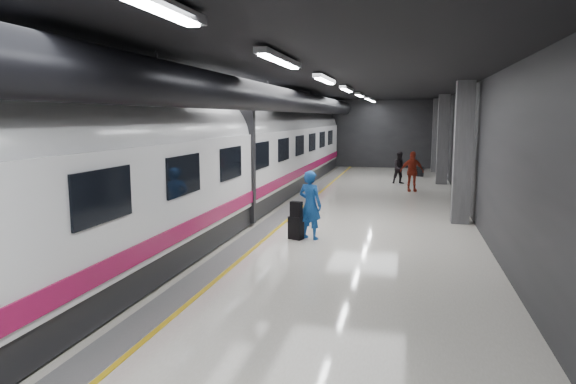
# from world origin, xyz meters

# --- Properties ---
(ground) EXTENTS (40.00, 40.00, 0.00)m
(ground) POSITION_xyz_m (0.00, 0.00, 0.00)
(ground) COLOR white
(ground) RESTS_ON ground
(platform_hall) EXTENTS (10.02, 40.02, 4.51)m
(platform_hall) POSITION_xyz_m (-0.29, 0.96, 3.54)
(platform_hall) COLOR black
(platform_hall) RESTS_ON ground
(train) EXTENTS (3.05, 38.00, 4.05)m
(train) POSITION_xyz_m (-3.25, -0.00, 2.07)
(train) COLOR black
(train) RESTS_ON ground
(traveler_main) EXTENTS (0.82, 0.69, 1.92)m
(traveler_main) POSITION_xyz_m (0.27, -1.29, 0.96)
(traveler_main) COLOR blue
(traveler_main) RESTS_ON ground
(suitcase_main) EXTENTS (0.45, 0.37, 0.64)m
(suitcase_main) POSITION_xyz_m (-0.11, -1.42, 0.32)
(suitcase_main) COLOR black
(suitcase_main) RESTS_ON ground
(shoulder_bag) EXTENTS (0.35, 0.25, 0.43)m
(shoulder_bag) POSITION_xyz_m (-0.10, -1.46, 0.86)
(shoulder_bag) COLOR black
(shoulder_bag) RESTS_ON suitcase_main
(traveler_far_a) EXTENTS (0.95, 0.83, 1.64)m
(traveler_far_a) POSITION_xyz_m (2.49, 11.54, 0.82)
(traveler_far_a) COLOR black
(traveler_far_a) RESTS_ON ground
(traveler_far_b) EXTENTS (1.15, 0.67, 1.83)m
(traveler_far_b) POSITION_xyz_m (3.06, 8.92, 0.92)
(traveler_far_b) COLOR maroon
(traveler_far_b) RESTS_ON ground
(suitcase_far) EXTENTS (0.43, 0.34, 0.55)m
(suitcase_far) POSITION_xyz_m (3.56, 15.15, 0.27)
(suitcase_far) COLOR black
(suitcase_far) RESTS_ON ground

